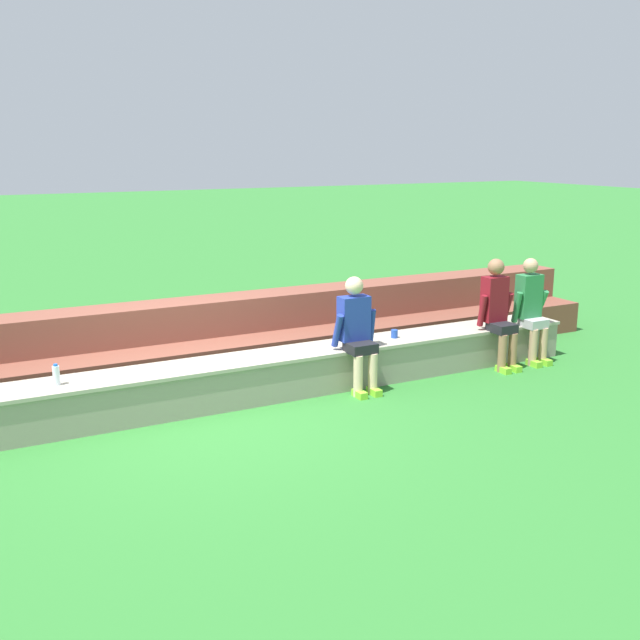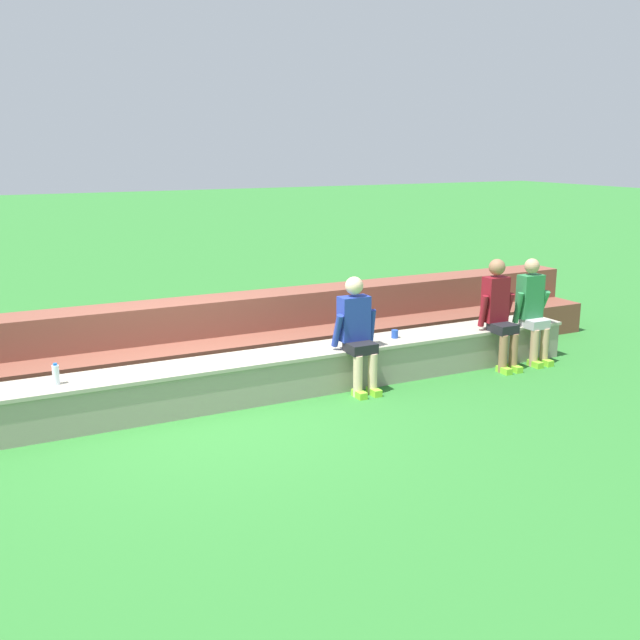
# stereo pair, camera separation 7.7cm
# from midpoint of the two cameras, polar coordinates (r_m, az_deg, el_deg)

# --- Properties ---
(ground_plane) EXTENTS (80.00, 80.00, 0.00)m
(ground_plane) POSITION_cam_midpoint_polar(r_m,az_deg,el_deg) (8.25, -8.32, -7.23)
(ground_plane) COLOR #2D752D
(stone_seating_wall) EXTENTS (10.03, 0.63, 0.50)m
(stone_seating_wall) POSITION_cam_midpoint_polar(r_m,az_deg,el_deg) (8.43, -9.04, -4.88)
(stone_seating_wall) COLOR gray
(stone_seating_wall) RESTS_ON ground
(brick_bleachers) EXTENTS (12.67, 1.13, 0.92)m
(brick_bleachers) POSITION_cam_midpoint_polar(r_m,az_deg,el_deg) (9.56, -11.48, -2.05)
(brick_bleachers) COLOR brown
(brick_bleachers) RESTS_ON ground
(person_left_of_center) EXTENTS (0.54, 0.54, 1.37)m
(person_left_of_center) POSITION_cam_midpoint_polar(r_m,az_deg,el_deg) (8.75, 2.63, -0.83)
(person_left_of_center) COLOR beige
(person_left_of_center) RESTS_ON ground
(person_center) EXTENTS (0.50, 0.57, 1.44)m
(person_center) POSITION_cam_midpoint_polar(r_m,az_deg,el_deg) (9.95, 13.36, 0.71)
(person_center) COLOR #996B4C
(person_center) RESTS_ON ground
(person_right_of_center) EXTENTS (0.51, 0.49, 1.41)m
(person_right_of_center) POSITION_cam_midpoint_polar(r_m,az_deg,el_deg) (10.30, 15.78, 0.90)
(person_right_of_center) COLOR tan
(person_right_of_center) RESTS_ON ground
(water_bottle_mid_left) EXTENTS (0.07, 0.07, 0.22)m
(water_bottle_mid_left) POSITION_cam_midpoint_polar(r_m,az_deg,el_deg) (7.98, -19.93, -4.02)
(water_bottle_mid_left) COLOR silver
(water_bottle_mid_left) RESTS_ON stone_seating_wall
(plastic_cup_middle) EXTENTS (0.09, 0.09, 0.10)m
(plastic_cup_middle) POSITION_cam_midpoint_polar(r_m,az_deg,el_deg) (9.38, 5.52, -1.07)
(plastic_cup_middle) COLOR blue
(plastic_cup_middle) RESTS_ON stone_seating_wall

